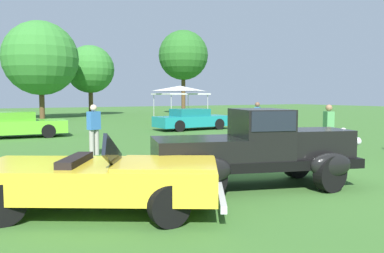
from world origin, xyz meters
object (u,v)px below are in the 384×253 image
show_car_teal (192,119)px  spectator_between_cars (94,128)px  spectator_far_side (328,128)px  canopy_tent_left_field (180,90)px  show_car_lime (16,125)px  spectator_by_row (257,119)px  neighbor_convertible (105,178)px  feature_pickup_truck (257,148)px

show_car_teal → spectator_between_cars: bearing=-138.0°
spectator_between_cars → spectator_far_side: size_ratio=1.00×
show_car_teal → canopy_tent_left_field: size_ratio=1.36×
show_car_teal → show_car_lime: bearing=177.9°
show_car_teal → spectator_far_side: size_ratio=2.67×
show_car_teal → spectator_by_row: bearing=-87.9°
neighbor_convertible → spectator_by_row: spectator_by_row is taller
spectator_by_row → canopy_tent_left_field: bearing=79.3°
feature_pickup_truck → show_car_lime: bearing=104.8°
spectator_between_cars → show_car_lime: bearing=103.6°
show_car_teal → canopy_tent_left_field: (2.45, 6.17, 1.82)m
neighbor_convertible → spectator_far_side: bearing=17.3°
neighbor_convertible → spectator_by_row: (9.38, 7.57, 0.34)m
spectator_between_cars → spectator_by_row: same height
feature_pickup_truck → show_car_lime: 13.93m
spectator_between_cars → spectator_far_side: bearing=-28.9°
canopy_tent_left_field → neighbor_convertible: bearing=-120.9°
neighbor_convertible → show_car_teal: 16.12m
feature_pickup_truck → neighbor_convertible: 3.39m
show_car_lime → spectator_between_cars: spectator_between_cars is taller
feature_pickup_truck → show_car_teal: 14.34m
spectator_by_row → spectator_far_side: bearing=-101.1°
feature_pickup_truck → spectator_between_cars: size_ratio=2.72×
show_car_teal → spectator_far_side: spectator_far_side is taller
spectator_between_cars → feature_pickup_truck: bearing=-73.7°
spectator_between_cars → spectator_by_row: bearing=8.5°
spectator_far_side → canopy_tent_left_field: 17.18m
spectator_by_row → spectator_far_side: same height
neighbor_convertible → canopy_tent_left_field: 22.72m
feature_pickup_truck → neighbor_convertible: bearing=-177.6°
feature_pickup_truck → canopy_tent_left_field: 21.03m
feature_pickup_truck → spectator_far_side: (5.03, 2.47, 0.05)m
spectator_far_side → canopy_tent_left_field: (3.22, 16.81, 1.51)m
feature_pickup_truck → neighbor_convertible: size_ratio=1.03×
feature_pickup_truck → spectator_far_side: 5.60m
spectator_by_row → neighbor_convertible: bearing=-141.1°
spectator_far_side → canopy_tent_left_field: size_ratio=0.51×
neighbor_convertible → spectator_far_side: 8.81m
feature_pickup_truck → show_car_teal: bearing=66.2°
neighbor_convertible → spectator_between_cars: spectator_between_cars is taller
canopy_tent_left_field → feature_pickup_truck: bearing=-113.1°
show_car_lime → spectator_between_cars: 7.42m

